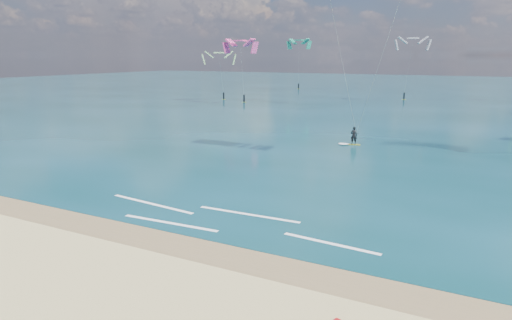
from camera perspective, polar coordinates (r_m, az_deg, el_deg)
The scene contains 6 objects.
ground at distance 55.24m, azimuth 14.52°, elevation 3.44°, with size 320.00×320.00×0.00m, color tan.
wet_sand_strip at distance 21.91m, azimuth -8.26°, elevation -10.70°, with size 320.00×2.40×0.01m, color brown.
sea at distance 118.16m, azimuth 21.59°, elevation 7.83°, with size 320.00×200.00×0.04m, color #093133.
kitesurfer_main at distance 41.77m, azimuth 12.86°, elevation 13.03°, with size 9.05×8.54×17.59m.
shoreline_foam at distance 25.20m, azimuth -5.16°, elevation -7.29°, with size 17.06×3.61×0.01m.
distant_kites at distance 88.68m, azimuth 17.05°, elevation 10.26°, with size 68.80×39.67×12.44m.
Camera 1 is at (11.82, -13.24, 8.75)m, focal length 32.00 mm.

